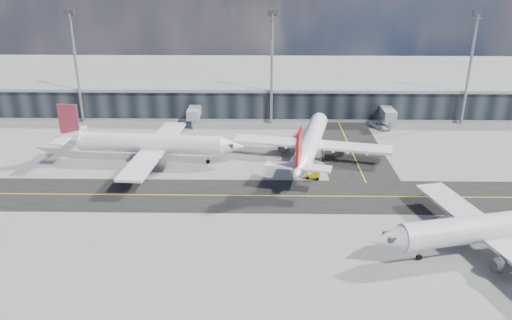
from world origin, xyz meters
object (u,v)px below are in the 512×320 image
Objects in this scene: airliner_af at (148,144)px; airliner_redtail at (310,142)px; baggage_tug at (314,175)px; service_van at (380,125)px; airliner_near at (502,226)px.

airliner_af reaches higher than airliner_redtail.
airliner_redtail is at bearing -168.74° from baggage_tug.
baggage_tug is at bearing -154.87° from service_van.
airliner_af is 35.86m from baggage_tug.
airliner_af is 68.69m from airliner_near.
airliner_near reaches higher than service_van.
airliner_redtail is 7.03× the size of service_van.
airliner_af reaches higher than baggage_tug.
airliner_near is 35.79m from baggage_tug.
baggage_tug reaches higher than service_van.
baggage_tug is 37.84m from service_van.
baggage_tug is (-24.85, 25.57, -3.07)m from airliner_near.
airliner_af reaches higher than airliner_near.
airliner_near is (24.89, -35.85, 0.02)m from airliner_redtail.
service_van is at bearing 60.39° from airliner_redtail.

